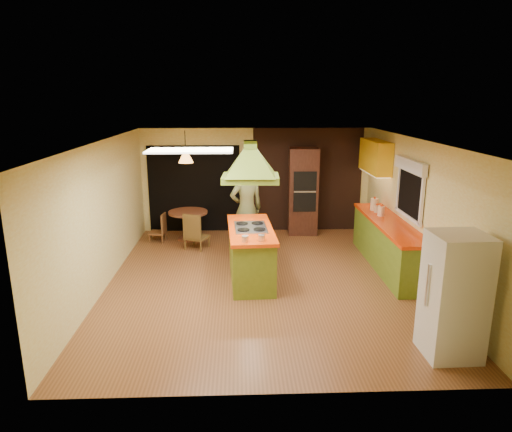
{
  "coord_description": "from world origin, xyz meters",
  "views": [
    {
      "loc": [
        -0.42,
        -7.66,
        3.22
      ],
      "look_at": [
        -0.12,
        0.22,
        1.15
      ],
      "focal_mm": 32.0,
      "sensor_mm": 36.0,
      "label": 1
    }
  ],
  "objects_px": {
    "wall_oven": "(303,191)",
    "canister_large": "(374,204)",
    "man": "(246,209)",
    "refrigerator": "(454,296)",
    "dining_table": "(188,220)",
    "kitchen_island": "(251,253)"
  },
  "relations": [
    {
      "from": "man",
      "to": "canister_large",
      "type": "relative_size",
      "value": 8.03
    },
    {
      "from": "wall_oven",
      "to": "dining_table",
      "type": "relative_size",
      "value": 2.3
    },
    {
      "from": "wall_oven",
      "to": "canister_large",
      "type": "distance_m",
      "value": 1.95
    },
    {
      "from": "man",
      "to": "canister_large",
      "type": "bearing_deg",
      "value": 159.03
    },
    {
      "from": "canister_large",
      "to": "man",
      "type": "bearing_deg",
      "value": -178.8
    },
    {
      "from": "wall_oven",
      "to": "man",
      "type": "bearing_deg",
      "value": -128.77
    },
    {
      "from": "wall_oven",
      "to": "dining_table",
      "type": "xyz_separation_m",
      "value": [
        -2.7,
        -0.44,
        -0.56
      ]
    },
    {
      "from": "kitchen_island",
      "to": "canister_large",
      "type": "relative_size",
      "value": 8.05
    },
    {
      "from": "wall_oven",
      "to": "canister_large",
      "type": "height_order",
      "value": "wall_oven"
    },
    {
      "from": "man",
      "to": "wall_oven",
      "type": "xyz_separation_m",
      "value": [
        1.38,
        1.51,
        0.05
      ]
    },
    {
      "from": "wall_oven",
      "to": "canister_large",
      "type": "bearing_deg",
      "value": -44.98
    },
    {
      "from": "refrigerator",
      "to": "man",
      "type": "bearing_deg",
      "value": 121.01
    },
    {
      "from": "kitchen_island",
      "to": "refrigerator",
      "type": "bearing_deg",
      "value": -49.55
    },
    {
      "from": "man",
      "to": "canister_large",
      "type": "height_order",
      "value": "man"
    },
    {
      "from": "refrigerator",
      "to": "canister_large",
      "type": "relative_size",
      "value": 6.61
    },
    {
      "from": "refrigerator",
      "to": "dining_table",
      "type": "relative_size",
      "value": 1.8
    },
    {
      "from": "kitchen_island",
      "to": "wall_oven",
      "type": "distance_m",
      "value": 3.17
    },
    {
      "from": "wall_oven",
      "to": "dining_table",
      "type": "distance_m",
      "value": 2.79
    },
    {
      "from": "man",
      "to": "refrigerator",
      "type": "xyz_separation_m",
      "value": [
        2.52,
        -3.94,
        -0.17
      ]
    },
    {
      "from": "kitchen_island",
      "to": "canister_large",
      "type": "xyz_separation_m",
      "value": [
        2.62,
        1.37,
        0.55
      ]
    },
    {
      "from": "man",
      "to": "refrigerator",
      "type": "height_order",
      "value": "man"
    },
    {
      "from": "kitchen_island",
      "to": "man",
      "type": "distance_m",
      "value": 1.41
    }
  ]
}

